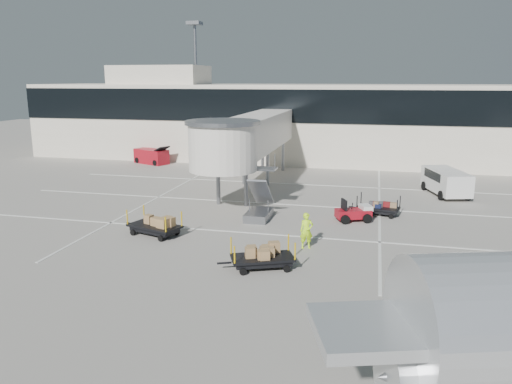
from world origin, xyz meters
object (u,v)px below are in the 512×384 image
box_cart_near (260,257)px  ground_worker (306,231)px  suitcase_cart (380,209)px  baggage_tug (354,213)px  box_cart_far (152,225)px  minivan (445,180)px  belt_loader (152,156)px

box_cart_near → ground_worker: size_ratio=1.88×
suitcase_cart → ground_worker: size_ratio=1.75×
box_cart_near → suitcase_cart: bearing=40.0°
box_cart_near → baggage_tug: bearing=43.7°
suitcase_cart → box_cart_near: (-5.46, -10.83, 0.11)m
box_cart_far → minivan: minivan is taller
baggage_tug → ground_worker: bearing=-133.7°
ground_worker → baggage_tug: bearing=49.9°
ground_worker → box_cart_near: bearing=-135.9°
suitcase_cart → box_cart_far: (-12.53, -7.20, 0.10)m
minivan → belt_loader: 28.90m
ground_worker → minivan: size_ratio=0.35×
box_cart_far → ground_worker: bearing=16.4°
suitcase_cart → box_cart_far: box_cart_far is taller
box_cart_far → minivan: bearing=57.8°
belt_loader → box_cart_near: bearing=-31.7°
baggage_tug → belt_loader: bearing=118.9°
baggage_tug → belt_loader: size_ratio=0.55×
baggage_tug → suitcase_cart: 2.33m
ground_worker → minivan: bearing=40.6°
suitcase_cart → ground_worker: ground_worker is taller
box_cart_near → belt_loader: belt_loader is taller
box_cart_far → ground_worker: (8.77, -0.23, 0.40)m
minivan → suitcase_cart: bearing=-139.3°
box_cart_near → ground_worker: ground_worker is taller
baggage_tug → box_cart_near: bearing=-135.9°
box_cart_far → ground_worker: 8.78m
ground_worker → box_cart_far: bearing=159.2°
minivan → belt_loader: belt_loader is taller
box_cart_near → minivan: (10.24, 18.06, 0.57)m
suitcase_cart → ground_worker: (-3.76, -7.43, 0.50)m
box_cart_near → belt_loader: (-17.53, 26.03, 0.18)m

